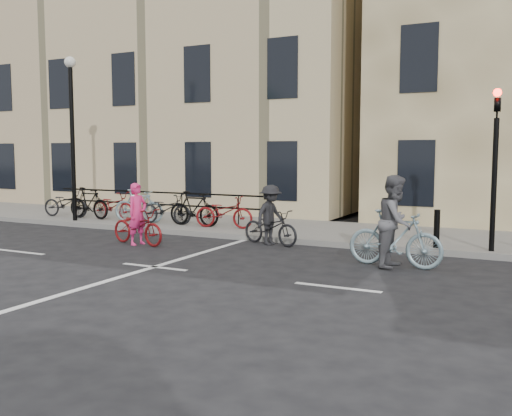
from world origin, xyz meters
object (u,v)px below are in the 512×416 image
at_px(traffic_light, 495,149).
at_px(lamp_post, 72,118).
at_px(cyclist_dark, 271,221).
at_px(cyclist_pink, 138,223).
at_px(cyclist_grey, 395,230).

xyz_separation_m(traffic_light, lamp_post, (-12.70, 0.06, 1.04)).
distance_m(lamp_post, cyclist_dark, 8.01).
bearing_deg(lamp_post, cyclist_pink, -27.14).
xyz_separation_m(cyclist_pink, cyclist_dark, (3.08, 1.53, 0.06)).
bearing_deg(lamp_post, traffic_light, -0.27).
relative_size(traffic_light, lamp_post, 0.74).
xyz_separation_m(lamp_post, cyclist_dark, (7.44, -0.70, -2.88)).
relative_size(lamp_post, cyclist_grey, 2.61).
bearing_deg(cyclist_dark, traffic_light, -67.91).
bearing_deg(cyclist_dark, cyclist_grey, -96.78).
relative_size(cyclist_pink, cyclist_dark, 1.02).
bearing_deg(cyclist_grey, traffic_light, -36.03).
xyz_separation_m(cyclist_pink, cyclist_grey, (6.63, 0.11, 0.23)).
height_order(cyclist_pink, cyclist_dark, cyclist_pink).
xyz_separation_m(cyclist_grey, cyclist_dark, (-3.54, 1.43, -0.17)).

